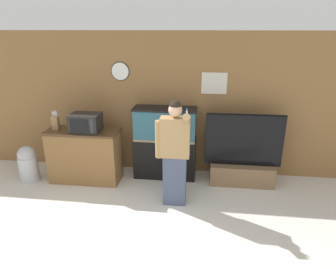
{
  "coord_description": "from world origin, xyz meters",
  "views": [
    {
      "loc": [
        0.89,
        -2.25,
        2.65
      ],
      "look_at": [
        0.35,
        2.16,
        1.05
      ],
      "focal_mm": 32.0,
      "sensor_mm": 36.0,
      "label": 1
    }
  ],
  "objects": [
    {
      "name": "aquarium_on_stand",
      "position": [
        0.22,
        2.79,
        0.66
      ],
      "size": [
        1.12,
        0.43,
        1.31
      ],
      "color": "black",
      "rests_on": "ground_plane"
    },
    {
      "name": "microwave",
      "position": [
        -1.1,
        2.42,
        1.11
      ],
      "size": [
        0.5,
        0.37,
        0.31
      ],
      "color": "black",
      "rests_on": "counter_island"
    },
    {
      "name": "tv_on_stand",
      "position": [
        1.61,
        2.66,
        0.37
      ],
      "size": [
        1.33,
        0.4,
        1.28
      ],
      "color": "brown",
      "rests_on": "ground_plane"
    },
    {
      "name": "counter_island",
      "position": [
        -1.19,
        2.45,
        0.48
      ],
      "size": [
        1.28,
        0.54,
        0.96
      ],
      "color": "brown",
      "rests_on": "ground_plane"
    },
    {
      "name": "wall_back_paneled",
      "position": [
        0.0,
        3.08,
        1.3
      ],
      "size": [
        10.0,
        0.08,
        2.6
      ],
      "color": "olive",
      "rests_on": "ground_plane"
    },
    {
      "name": "trash_bin",
      "position": [
        -2.22,
        2.3,
        0.34
      ],
      "size": [
        0.34,
        0.34,
        0.66
      ],
      "color": "#B7B7BC",
      "rests_on": "ground_plane"
    },
    {
      "name": "knife_block",
      "position": [
        -1.66,
        2.43,
        1.09
      ],
      "size": [
        0.11,
        0.1,
        0.34
      ],
      "color": "olive",
      "rests_on": "counter_island"
    },
    {
      "name": "person_standing",
      "position": [
        0.48,
        1.87,
        0.87
      ],
      "size": [
        0.53,
        0.4,
        1.67
      ],
      "color": "#424C66",
      "rests_on": "ground_plane"
    }
  ]
}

